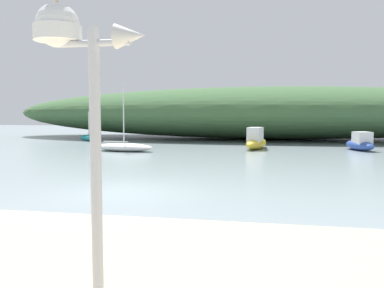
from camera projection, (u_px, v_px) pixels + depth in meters
ground_plane at (125, 192)px, 12.58m from camera, size 120.00×120.00×0.00m
distant_hill at (267, 113)px, 38.29m from camera, size 51.39×14.44×4.98m
mast_structure at (74, 63)px, 4.18m from camera, size 1.21×0.50×3.47m
sailboat_outer_mooring at (89, 138)px, 35.12m from camera, size 2.77×2.29×2.62m
sailboat_west_reach at (124, 147)px, 25.80m from camera, size 4.13×1.90×4.50m
motorboat_inner_mooring at (360, 143)px, 26.35m from camera, size 1.95×3.32×1.26m
motorboat_near_shore at (256, 141)px, 27.31m from camera, size 1.85×3.95×1.51m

